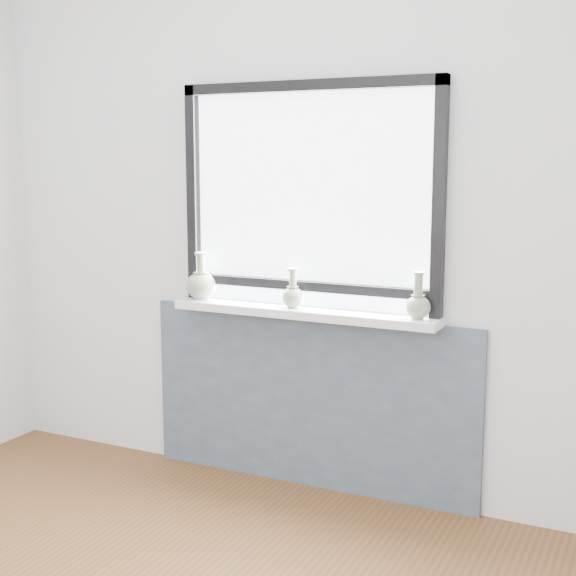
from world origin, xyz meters
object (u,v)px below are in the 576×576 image
at_px(windowsill, 303,312).
at_px(vase_c, 418,304).
at_px(vase_b, 293,295).
at_px(vase_a, 201,284).

xyz_separation_m(windowsill, vase_c, (0.56, -0.01, 0.09)).
bearing_deg(windowsill, vase_c, -1.06).
bearing_deg(windowsill, vase_b, -169.76).
relative_size(windowsill, vase_a, 5.60).
bearing_deg(vase_a, vase_c, -0.57).
xyz_separation_m(vase_a, vase_b, (0.51, -0.01, -0.02)).
height_order(windowsill, vase_b, vase_b).
bearing_deg(vase_b, vase_c, -0.16).
distance_m(vase_a, vase_c, 1.12).
distance_m(vase_b, vase_c, 0.61).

